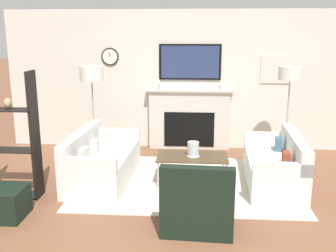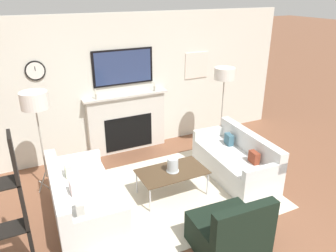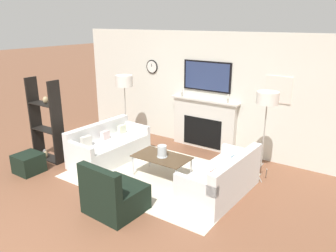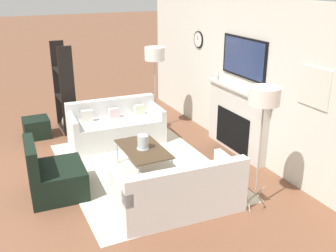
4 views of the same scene
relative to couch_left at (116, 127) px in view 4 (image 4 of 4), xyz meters
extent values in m
cube|color=silver|center=(1.35, 1.95, 1.06)|extent=(7.24, 0.07, 2.70)
cube|color=beige|center=(1.35, 1.83, 0.29)|extent=(1.58, 0.16, 1.15)
cube|color=black|center=(1.35, 1.75, 0.12)|extent=(0.98, 0.01, 0.69)
cube|color=beige|center=(1.35, 1.81, 0.88)|extent=(1.70, 0.22, 0.04)
cylinder|color=#B2AD9E|center=(0.75, 1.78, 0.95)|extent=(0.04, 0.04, 0.10)
cylinder|color=white|center=(0.75, 1.78, 1.05)|extent=(0.03, 0.03, 0.09)
cylinder|color=#B2AD9E|center=(1.94, 1.78, 0.95)|extent=(0.04, 0.04, 0.10)
cylinder|color=white|center=(1.94, 1.78, 1.05)|extent=(0.03, 0.03, 0.09)
cube|color=black|center=(1.35, 1.90, 1.42)|extent=(1.19, 0.04, 0.68)
cube|color=navy|center=(1.35, 1.88, 1.42)|extent=(1.11, 0.01, 0.61)
cylinder|color=black|center=(-0.21, 1.90, 1.52)|extent=(0.34, 0.02, 0.34)
cylinder|color=silver|center=(-0.21, 1.88, 1.52)|extent=(0.29, 0.00, 0.29)
cube|color=black|center=(-0.21, 1.88, 1.55)|extent=(0.01, 0.00, 0.07)
cube|color=silver|center=(2.97, 1.90, 1.30)|extent=(0.54, 0.02, 0.54)
cube|color=beige|center=(1.35, 0.00, -0.29)|extent=(3.32, 2.40, 0.01)
cube|color=silver|center=(0.04, 0.00, -0.06)|extent=(0.92, 1.78, 0.46)
cube|color=silver|center=(-0.30, 0.01, 0.33)|extent=(0.23, 1.75, 0.32)
cube|color=silver|center=(0.08, 0.82, 0.26)|extent=(0.85, 0.14, 0.18)
cube|color=silver|center=(0.01, -0.82, 0.26)|extent=(0.85, 0.14, 0.18)
cube|color=beige|center=(-0.06, 0.52, 0.27)|extent=(0.11, 0.20, 0.19)
cube|color=beige|center=(-0.09, 0.00, 0.26)|extent=(0.10, 0.19, 0.19)
cube|color=beige|center=(-0.11, -0.51, 0.28)|extent=(0.13, 0.23, 0.22)
cube|color=silver|center=(2.66, 0.00, -0.07)|extent=(0.86, 1.73, 0.44)
cube|color=silver|center=(2.96, -0.02, 0.32)|extent=(0.25, 1.70, 0.34)
cube|color=silver|center=(2.61, -0.80, 0.24)|extent=(0.77, 0.14, 0.18)
cube|color=silver|center=(2.70, 0.79, 0.24)|extent=(0.77, 0.14, 0.18)
cube|color=brown|center=(2.75, -0.38, 0.25)|extent=(0.12, 0.21, 0.20)
cube|color=#396071|center=(2.79, 0.37, 0.25)|extent=(0.13, 0.21, 0.20)
cube|color=black|center=(1.51, -1.40, -0.08)|extent=(0.87, 0.82, 0.43)
cube|color=black|center=(1.49, -1.71, 0.35)|extent=(0.83, 0.18, 0.43)
cube|color=#4C3823|center=(1.43, -0.01, 0.13)|extent=(1.08, 0.63, 0.02)
cylinder|color=#B7B7BC|center=(0.93, -0.29, -0.08)|extent=(0.02, 0.02, 0.41)
cylinder|color=#B7B7BC|center=(1.93, -0.29, -0.08)|extent=(0.02, 0.02, 0.41)
cylinder|color=#B7B7BC|center=(0.93, 0.26, -0.08)|extent=(0.02, 0.02, 0.41)
cylinder|color=#B7B7BC|center=(1.93, 0.26, -0.08)|extent=(0.02, 0.02, 0.41)
cylinder|color=silver|center=(1.44, -0.01, 0.25)|extent=(0.18, 0.18, 0.23)
cylinder|color=silver|center=(1.44, -0.01, 0.20)|extent=(0.10, 0.10, 0.13)
cylinder|color=silver|center=(1.44, -0.01, 0.15)|extent=(0.20, 0.20, 0.01)
cylinder|color=#9E998E|center=(-0.25, 1.02, -0.16)|extent=(0.09, 0.23, 0.27)
cylinder|color=#9E998E|center=(-0.43, 1.06, -0.16)|extent=(0.17, 0.19, 0.27)
cylinder|color=#9E998E|center=(-0.38, 0.88, -0.16)|extent=(0.23, 0.07, 0.27)
cylinder|color=#9E998E|center=(-0.35, 0.99, 0.56)|extent=(0.02, 0.02, 1.18)
cylinder|color=white|center=(-0.35, 0.99, 1.28)|extent=(0.41, 0.41, 0.26)
cylinder|color=#9E998E|center=(3.15, 1.02, -0.16)|extent=(0.09, 0.23, 0.28)
cylinder|color=#9E998E|center=(2.97, 1.06, -0.16)|extent=(0.17, 0.19, 0.28)
cylinder|color=#9E998E|center=(3.02, 0.88, -0.16)|extent=(0.23, 0.07, 0.28)
cylinder|color=#9E998E|center=(3.05, 0.99, 0.59)|extent=(0.02, 0.02, 1.22)
cylinder|color=white|center=(3.05, 0.99, 1.31)|extent=(0.40, 0.40, 0.22)
cube|color=black|center=(-1.47, -0.70, 0.60)|extent=(0.04, 0.28, 1.79)
cube|color=black|center=(-0.73, -0.70, 0.60)|extent=(0.04, 0.28, 1.79)
cube|color=black|center=(-1.10, -0.70, -0.26)|extent=(0.79, 0.28, 0.02)
cube|color=black|center=(-1.10, -0.70, 0.40)|extent=(0.79, 0.28, 0.01)
cube|color=black|center=(-1.10, -0.70, 0.97)|extent=(0.79, 0.28, 0.02)
ellipsoid|color=tan|center=(-1.17, -0.76, -0.17)|extent=(0.08, 0.08, 0.16)
ellipsoid|color=tan|center=(-1.08, -0.67, 1.05)|extent=(0.11, 0.11, 0.15)
ellipsoid|color=slate|center=(-1.20, -0.76, -0.16)|extent=(0.09, 0.09, 0.20)
cube|color=black|center=(-0.90, -1.35, -0.10)|extent=(0.49, 0.49, 0.39)
camera|label=1|loc=(1.46, -5.76, 2.00)|focal=42.00mm
camera|label=2|loc=(-0.61, -4.01, 2.81)|focal=35.00mm
camera|label=3|loc=(4.79, -4.74, 2.64)|focal=35.00mm
camera|label=4|loc=(6.78, -2.12, 2.70)|focal=42.00mm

